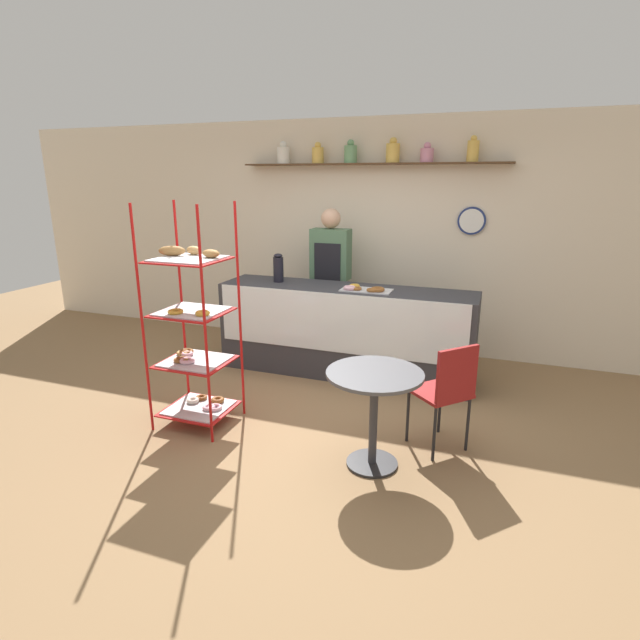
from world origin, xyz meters
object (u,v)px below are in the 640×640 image
(pastry_rack, at_px, (194,332))
(coffee_carafe, at_px, (278,268))
(cafe_table, at_px, (374,396))
(cafe_chair, at_px, (447,387))
(person_worker, at_px, (330,277))
(donut_tray_counter, at_px, (365,289))

(pastry_rack, distance_m, coffee_carafe, 1.56)
(cafe_table, bearing_deg, cafe_chair, 38.98)
(cafe_table, height_order, cafe_chair, cafe_chair)
(person_worker, xyz_separation_m, coffee_carafe, (-0.43, -0.49, 0.15))
(person_worker, bearing_deg, coffee_carafe, -131.39)
(person_worker, relative_size, cafe_table, 2.35)
(person_worker, bearing_deg, cafe_chair, -49.26)
(person_worker, bearing_deg, donut_tray_counter, -46.99)
(pastry_rack, bearing_deg, cafe_table, -5.45)
(pastry_rack, xyz_separation_m, donut_tray_counter, (1.07, 1.40, 0.15))
(cafe_table, xyz_separation_m, donut_tray_counter, (-0.50, 1.55, 0.41))
(pastry_rack, distance_m, cafe_chair, 2.07)
(pastry_rack, relative_size, donut_tray_counter, 3.66)
(cafe_table, bearing_deg, coffee_carafe, 131.86)
(coffee_carafe, bearing_deg, person_worker, 48.61)
(pastry_rack, xyz_separation_m, coffee_carafe, (0.07, 1.53, 0.28))
(person_worker, distance_m, donut_tray_counter, 0.84)
(person_worker, relative_size, coffee_carafe, 5.53)
(cafe_chair, bearing_deg, cafe_table, -8.10)
(cafe_table, bearing_deg, donut_tray_counter, 107.91)
(coffee_carafe, relative_size, donut_tray_counter, 0.61)
(pastry_rack, height_order, donut_tray_counter, pastry_rack)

